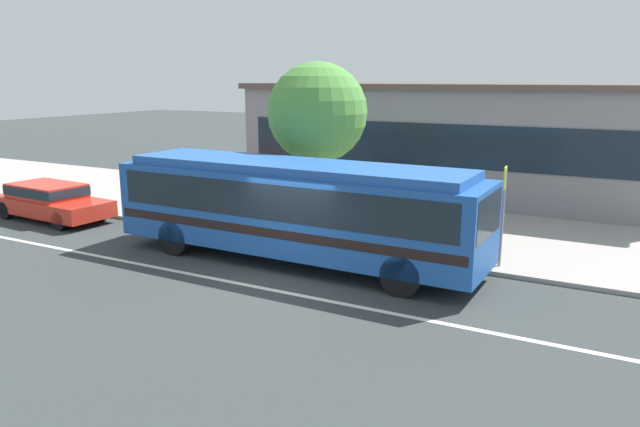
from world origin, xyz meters
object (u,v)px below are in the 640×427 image
object	(u,v)px
transit_bus	(295,205)
pedestrian_walking_along_curb	(275,194)
pedestrian_waiting_near_sign	(236,200)
bus_stop_sign	(503,203)
street_tree_near_stop	(317,113)
sedan_behind_bus	(50,200)

from	to	relation	value
transit_bus	pedestrian_walking_along_curb	xyz separation A→B (m)	(-2.59, 3.08, -0.48)
pedestrian_waiting_near_sign	bus_stop_sign	distance (m)	8.45
pedestrian_walking_along_curb	street_tree_near_stop	size ratio (longest dim) A/B	0.32
pedestrian_waiting_near_sign	street_tree_near_stop	distance (m)	3.85
sedan_behind_bus	bus_stop_sign	size ratio (longest dim) A/B	1.82
sedan_behind_bus	street_tree_near_stop	world-z (taller)	street_tree_near_stop
sedan_behind_bus	pedestrian_waiting_near_sign	bearing A→B (deg)	12.53
bus_stop_sign	sedan_behind_bus	bearing A→B (deg)	-173.68
pedestrian_walking_along_curb	street_tree_near_stop	xyz separation A→B (m)	(1.48, 0.27, 2.74)
pedestrian_waiting_near_sign	street_tree_near_stop	xyz separation A→B (m)	(2.16, 1.59, 2.77)
transit_bus	pedestrian_walking_along_curb	bearing A→B (deg)	130.07
sedan_behind_bus	street_tree_near_stop	size ratio (longest dim) A/B	0.90
pedestrian_waiting_near_sign	pedestrian_walking_along_curb	distance (m)	1.48
transit_bus	pedestrian_waiting_near_sign	distance (m)	3.75
street_tree_near_stop	transit_bus	bearing A→B (deg)	-71.69
sedan_behind_bus	street_tree_near_stop	distance (m)	10.21
sedan_behind_bus	pedestrian_walking_along_curb	bearing A→B (deg)	20.52
pedestrian_walking_along_curb	bus_stop_sign	size ratio (longest dim) A/B	0.66
pedestrian_waiting_near_sign	pedestrian_walking_along_curb	size ratio (longest dim) A/B	0.97
sedan_behind_bus	bus_stop_sign	bearing A→B (deg)	6.32
sedan_behind_bus	pedestrian_walking_along_curb	xyz separation A→B (m)	(7.70, 2.88, 0.41)
pedestrian_waiting_near_sign	pedestrian_walking_along_curb	bearing A→B (deg)	63.05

